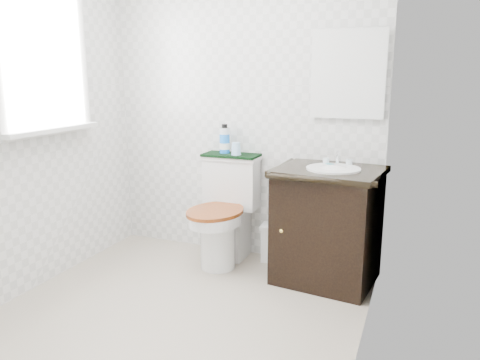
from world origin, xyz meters
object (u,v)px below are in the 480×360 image
Objects in this scene: mouthwash_bottle at (225,140)px; cup at (236,149)px; toilet at (225,217)px; trash_bin at (274,243)px; vanity at (328,222)px.

mouthwash_bottle reaches higher than cup.
toilet is 0.61m from mouthwash_bottle.
cup is at bearing -24.05° from mouthwash_bottle.
cup is (-0.31, -0.04, 0.74)m from trash_bin.
vanity is (0.81, -0.06, 0.07)m from toilet.
trash_bin is at bearing 6.60° from cup.
cup reaches higher than toilet.
vanity is 0.90m from cup.
mouthwash_bottle is at bearing 113.77° from toilet.
mouthwash_bottle is at bearing 177.67° from trash_bin.
mouthwash_bottle is (-0.43, 0.02, 0.79)m from trash_bin.
vanity reaches higher than toilet.
trash_bin is 1.30× the size of mouthwash_bottle.
vanity is 9.57× the size of cup.
cup reaches higher than trash_bin.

